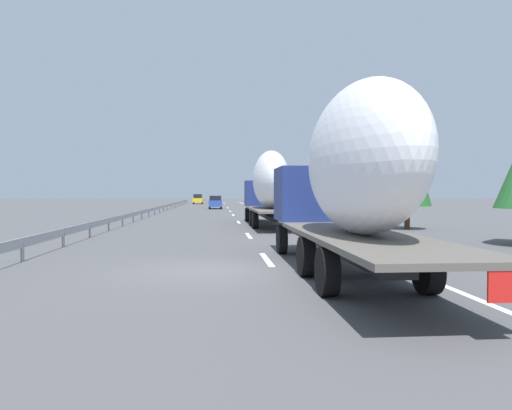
{
  "coord_description": "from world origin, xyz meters",
  "views": [
    {
      "loc": [
        -13.62,
        -0.16,
        2.19
      ],
      "look_at": [
        16.38,
        -2.64,
        1.42
      ],
      "focal_mm": 33.71,
      "sensor_mm": 36.0,
      "label": 1
    }
  ],
  "objects": [
    {
      "name": "lane_stripe_0",
      "position": [
        2.0,
        -1.8,
        0.0
      ],
      "size": [
        3.2,
        0.2,
        0.01
      ],
      "primitive_type": "cube",
      "color": "white",
      "rests_on": "ground_plane"
    },
    {
      "name": "lane_stripe_9",
      "position": [
        95.32,
        -1.8,
        0.0
      ],
      "size": [
        3.2,
        0.2,
        0.01
      ],
      "primitive_type": "cube",
      "color": "white",
      "rests_on": "ground_plane"
    },
    {
      "name": "tree_1",
      "position": [
        69.0,
        -10.86,
        3.86
      ],
      "size": [
        3.52,
        3.52,
        6.18
      ],
      "color": "#472D19",
      "rests_on": "ground_plane"
    },
    {
      "name": "truck_trailing",
      "position": [
        -1.33,
        -3.6,
        2.65
      ],
      "size": [
        13.06,
        2.55,
        4.8
      ],
      "color": "navy",
      "rests_on": "ground_plane"
    },
    {
      "name": "edge_line_right",
      "position": [
        45.0,
        -5.5,
        0.0
      ],
      "size": [
        110.0,
        0.2,
        0.01
      ],
      "primitive_type": "cube",
      "color": "white",
      "rests_on": "ground_plane"
    },
    {
      "name": "lane_stripe_5",
      "position": [
        52.5,
        -1.8,
        0.0
      ],
      "size": [
        3.2,
        0.2,
        0.01
      ],
      "primitive_type": "cube",
      "color": "white",
      "rests_on": "ground_plane"
    },
    {
      "name": "ground_plane",
      "position": [
        40.0,
        0.0,
        0.0
      ],
      "size": [
        260.0,
        260.0,
        0.0
      ],
      "primitive_type": "plane",
      "color": "#4C4C4F"
    },
    {
      "name": "car_blue_sedan",
      "position": [
        52.25,
        -0.02,
        0.91
      ],
      "size": [
        4.72,
        1.8,
        1.79
      ],
      "color": "#28479E",
      "rests_on": "ground_plane"
    },
    {
      "name": "lane_stripe_4",
      "position": [
        43.46,
        -1.8,
        0.0
      ],
      "size": [
        3.2,
        0.2,
        0.01
      ],
      "primitive_type": "cube",
      "color": "white",
      "rests_on": "ground_plane"
    },
    {
      "name": "guardrail_median",
      "position": [
        43.0,
        6.0,
        0.58
      ],
      "size": [
        94.0,
        0.1,
        0.76
      ],
      "color": "#9EA0A5",
      "rests_on": "ground_plane"
    },
    {
      "name": "lane_stripe_7",
      "position": [
        58.33,
        -1.8,
        0.0
      ],
      "size": [
        3.2,
        0.2,
        0.01
      ],
      "primitive_type": "cube",
      "color": "white",
      "rests_on": "ground_plane"
    },
    {
      "name": "truck_lead",
      "position": [
        17.87,
        -3.6,
        2.68
      ],
      "size": [
        14.12,
        2.55,
        4.86
      ],
      "color": "navy",
      "rests_on": "ground_plane"
    },
    {
      "name": "tree_0",
      "position": [
        86.29,
        -11.72,
        4.32
      ],
      "size": [
        3.57,
        3.57,
        6.82
      ],
      "color": "#472D19",
      "rests_on": "ground_plane"
    },
    {
      "name": "tree_4",
      "position": [
        68.53,
        -13.02,
        3.48
      ],
      "size": [
        3.45,
        3.45,
        5.47
      ],
      "color": "#472D19",
      "rests_on": "ground_plane"
    },
    {
      "name": "lane_stripe_1",
      "position": [
        10.78,
        -1.8,
        0.0
      ],
      "size": [
        3.2,
        0.2,
        0.01
      ],
      "primitive_type": "cube",
      "color": "white",
      "rests_on": "ground_plane"
    },
    {
      "name": "road_sign",
      "position": [
        33.86,
        -6.7,
        2.04
      ],
      "size": [
        0.1,
        0.9,
        2.94
      ],
      "color": "gray",
      "rests_on": "ground_plane"
    },
    {
      "name": "lane_stripe_6",
      "position": [
        54.07,
        -1.8,
        0.0
      ],
      "size": [
        3.2,
        0.2,
        0.01
      ],
      "primitive_type": "cube",
      "color": "white",
      "rests_on": "ground_plane"
    },
    {
      "name": "tree_3",
      "position": [
        14.4,
        -11.61,
        4.1
      ],
      "size": [
        2.78,
        2.78,
        6.82
      ],
      "color": "#472D19",
      "rests_on": "ground_plane"
    },
    {
      "name": "lane_stripe_2",
      "position": [
        22.04,
        -1.8,
        0.0
      ],
      "size": [
        3.2,
        0.2,
        0.01
      ],
      "primitive_type": "cube",
      "color": "white",
      "rests_on": "ground_plane"
    },
    {
      "name": "lane_stripe_8",
      "position": [
        85.26,
        -1.8,
        0.0
      ],
      "size": [
        3.2,
        0.2,
        0.01
      ],
      "primitive_type": "cube",
      "color": "white",
      "rests_on": "ground_plane"
    },
    {
      "name": "lane_stripe_3",
      "position": [
        33.76,
        -1.8,
        0.0
      ],
      "size": [
        3.2,
        0.2,
        0.01
      ],
      "primitive_type": "cube",
      "color": "white",
      "rests_on": "ground_plane"
    },
    {
      "name": "car_yellow_coupe",
      "position": [
        81.05,
        3.46,
        0.96
      ],
      "size": [
        4.25,
        1.88,
        1.92
      ],
      "color": "gold",
      "rests_on": "ground_plane"
    }
  ]
}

